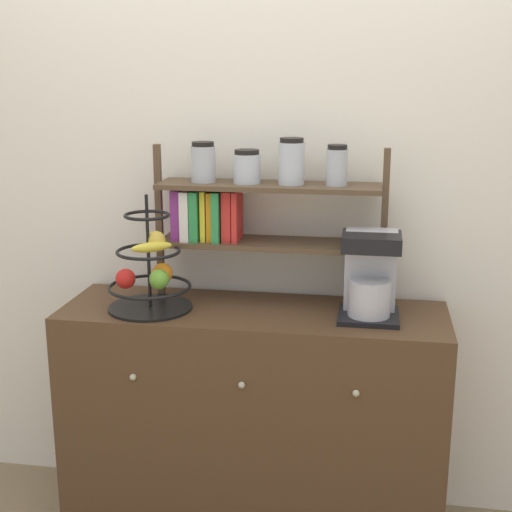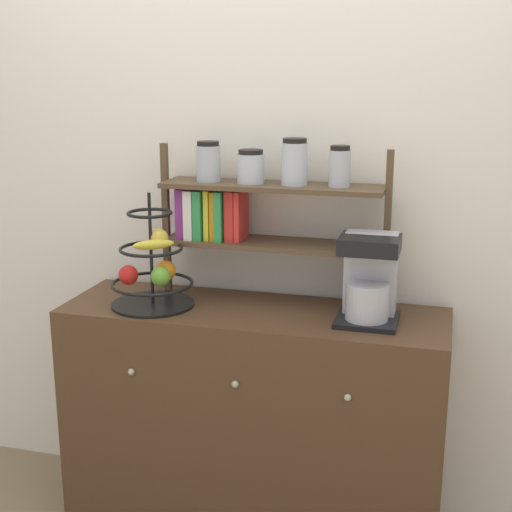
{
  "view_description": "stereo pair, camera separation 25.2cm",
  "coord_description": "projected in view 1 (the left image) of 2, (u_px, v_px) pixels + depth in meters",
  "views": [
    {
      "loc": [
        0.42,
        -2.19,
        1.7
      ],
      "look_at": [
        0.01,
        0.22,
        1.07
      ],
      "focal_mm": 50.0,
      "sensor_mm": 36.0,
      "label": 1
    },
    {
      "loc": [
        0.66,
        -2.13,
        1.7
      ],
      "look_at": [
        0.01,
        0.22,
        1.07
      ],
      "focal_mm": 50.0,
      "sensor_mm": 36.0,
      "label": 2
    }
  ],
  "objects": [
    {
      "name": "wall_back",
      "position": [
        265.0,
        182.0,
        2.72
      ],
      "size": [
        7.0,
        0.05,
        2.6
      ],
      "primitive_type": "cube",
      "color": "silver",
      "rests_on": "ground_plane"
    },
    {
      "name": "sideboard",
      "position": [
        253.0,
        420.0,
        2.68
      ],
      "size": [
        1.39,
        0.46,
        0.87
      ],
      "color": "#4C331E",
      "rests_on": "ground_plane"
    },
    {
      "name": "coffee_maker",
      "position": [
        370.0,
        276.0,
        2.47
      ],
      "size": [
        0.21,
        0.21,
        0.3
      ],
      "color": "black",
      "rests_on": "sideboard"
    },
    {
      "name": "fruit_stand",
      "position": [
        150.0,
        274.0,
        2.55
      ],
      "size": [
        0.3,
        0.3,
        0.42
      ],
      "color": "black",
      "rests_on": "sideboard"
    },
    {
      "name": "shelf_hutch",
      "position": [
        247.0,
        201.0,
        2.6
      ],
      "size": [
        0.86,
        0.2,
        0.61
      ],
      "color": "brown",
      "rests_on": "sideboard"
    }
  ]
}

